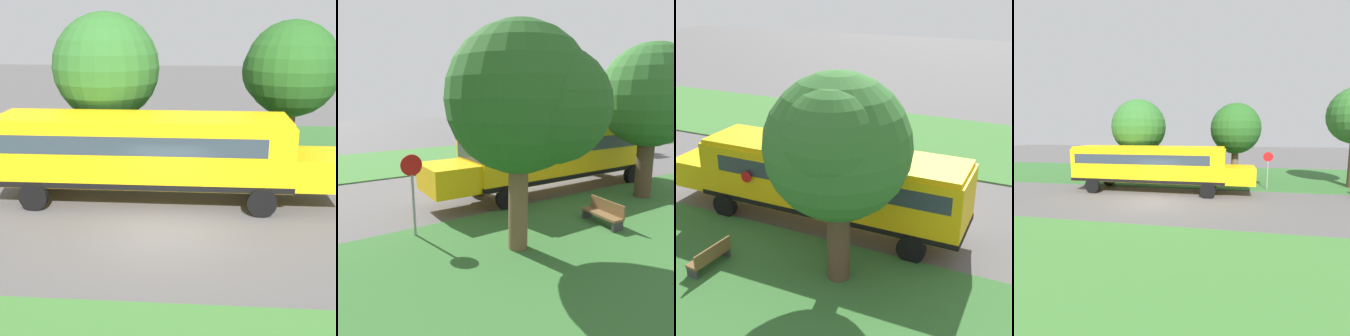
{
  "view_description": "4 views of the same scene",
  "coord_description": "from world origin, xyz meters",
  "views": [
    {
      "loc": [
        13.39,
        1.12,
        6.29
      ],
      "look_at": [
        -1.26,
        0.01,
        1.72
      ],
      "focal_mm": 50.0,
      "sensor_mm": 36.0,
      "label": 1
    },
    {
      "loc": [
        -14.58,
        10.08,
        4.43
      ],
      "look_at": [
        -1.65,
        1.74,
        1.16
      ],
      "focal_mm": 35.0,
      "sensor_mm": 36.0,
      "label": 2
    },
    {
      "loc": [
        -17.39,
        -8.43,
        9.1
      ],
      "look_at": [
        0.08,
        -0.28,
        1.22
      ],
      "focal_mm": 50.0,
      "sensor_mm": 36.0,
      "label": 3
    },
    {
      "loc": [
        14.68,
        4.52,
        4.17
      ],
      "look_at": [
        -2.78,
        1.28,
        1.7
      ],
      "focal_mm": 28.0,
      "sensor_mm": 36.0,
      "label": 4
    }
  ],
  "objects": [
    {
      "name": "ground_plane",
      "position": [
        0.0,
        0.0,
        0.0
      ],
      "size": [
        120.0,
        120.0,
        0.0
      ],
      "primitive_type": "plane",
      "color": "#565454"
    },
    {
      "name": "grass_verge",
      "position": [
        -10.0,
        0.0,
        0.04
      ],
      "size": [
        12.0,
        80.0,
        0.08
      ],
      "primitive_type": "cube",
      "color": "#33662D",
      "rests_on": "ground"
    },
    {
      "name": "grass_far_side",
      "position": [
        9.0,
        0.0,
        0.04
      ],
      "size": [
        10.0,
        80.0,
        0.07
      ],
      "primitive_type": "cube",
      "color": "#3D7533",
      "rests_on": "ground"
    },
    {
      "name": "school_bus",
      "position": [
        -2.74,
        -0.74,
        1.92
      ],
      "size": [
        2.84,
        12.42,
        3.16
      ],
      "color": "yellow",
      "rests_on": "ground"
    },
    {
      "name": "oak_tree_beside_bus",
      "position": [
        -6.08,
        -2.92,
        4.63
      ],
      "size": [
        4.46,
        4.39,
        6.75
      ],
      "color": "#4C3826",
      "rests_on": "ground"
    },
    {
      "name": "park_bench",
      "position": [
        -7.23,
        1.24,
        0.47
      ],
      "size": [
        1.64,
        0.64,
        0.92
      ],
      "color": "brown",
      "rests_on": "ground"
    }
  ]
}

